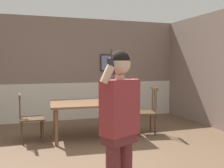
# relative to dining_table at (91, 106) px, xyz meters

# --- Properties ---
(ground_plane) EXTENTS (7.43, 7.43, 0.00)m
(ground_plane) POSITION_rel_dining_table_xyz_m (-0.39, -1.49, -0.65)
(ground_plane) COLOR brown
(room_back_partition) EXTENTS (6.74, 0.17, 2.71)m
(room_back_partition) POSITION_rel_dining_table_xyz_m (-0.39, 1.89, 0.66)
(room_back_partition) COLOR gray
(room_back_partition) RESTS_ON ground_plane
(dining_table) EXTENTS (1.70, 1.20, 0.73)m
(dining_table) POSITION_rel_dining_table_xyz_m (0.00, 0.00, 0.00)
(dining_table) COLOR brown
(dining_table) RESTS_ON ground_plane
(chair_near_window) EXTENTS (0.52, 0.52, 1.00)m
(chair_near_window) POSITION_rel_dining_table_xyz_m (1.19, -0.11, -0.16)
(chair_near_window) COLOR #513823
(chair_near_window) RESTS_ON ground_plane
(chair_by_doorway) EXTENTS (0.48, 0.48, 0.93)m
(chair_by_doorway) POSITION_rel_dining_table_xyz_m (-1.19, 0.10, -0.18)
(chair_by_doorway) COLOR #513823
(chair_by_doorway) RESTS_ON ground_plane
(person_figure) EXTENTS (0.49, 0.35, 1.63)m
(person_figure) POSITION_rel_dining_table_xyz_m (-0.39, -2.69, 0.28)
(person_figure) COLOR brown
(person_figure) RESTS_ON ground_plane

